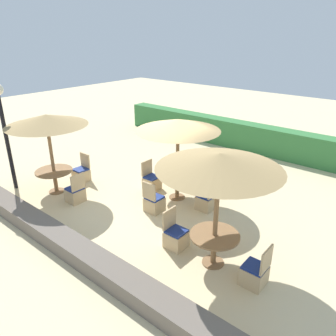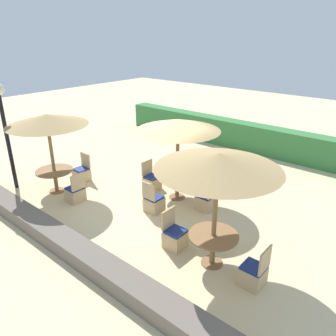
% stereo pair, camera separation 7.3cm
% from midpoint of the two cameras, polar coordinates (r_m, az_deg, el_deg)
% --- Properties ---
extents(ground_plane, '(40.00, 40.00, 0.00)m').
position_cam_midpoint_polar(ground_plane, '(9.78, -2.47, -5.92)').
color(ground_plane, beige).
extents(hedge_row, '(13.00, 0.70, 1.14)m').
position_cam_midpoint_polar(hedge_row, '(14.23, 13.93, 5.24)').
color(hedge_row, '#387A3D').
rests_on(hedge_row, ground_plane).
extents(stone_border, '(10.00, 0.56, 0.39)m').
position_cam_midpoint_polar(stone_border, '(8.04, -17.51, -12.47)').
color(stone_border, '#6B6056').
rests_on(stone_border, ground_plane).
extents(lamp_post, '(0.36, 0.36, 3.32)m').
position_cam_midpoint_polar(lamp_post, '(11.00, -27.10, 8.00)').
color(lamp_post, black).
rests_on(lamp_post, ground_plane).
extents(parasol_front_right, '(2.50, 2.50, 2.56)m').
position_cam_midpoint_polar(parasol_front_right, '(6.31, 8.63, 1.08)').
color(parasol_front_right, olive).
rests_on(parasol_front_right, ground_plane).
extents(round_table_front_right, '(1.07, 1.07, 0.73)m').
position_cam_midpoint_polar(round_table_front_right, '(7.17, 7.78, -12.45)').
color(round_table_front_right, olive).
rests_on(round_table_front_right, ground_plane).
extents(patio_chair_front_right_east, '(0.46, 0.46, 0.93)m').
position_cam_midpoint_polar(patio_chair_front_right_east, '(7.00, 14.58, -17.35)').
color(patio_chair_front_right_east, tan).
rests_on(patio_chair_front_right_east, ground_plane).
extents(patio_chair_front_right_west, '(0.46, 0.46, 0.93)m').
position_cam_midpoint_polar(patio_chair_front_right_west, '(7.79, 1.06, -11.89)').
color(patio_chair_front_right_west, tan).
rests_on(patio_chair_front_right_west, ground_plane).
extents(parasol_center, '(2.41, 2.41, 2.44)m').
position_cam_midpoint_polar(parasol_center, '(9.18, 1.51, 7.46)').
color(parasol_center, olive).
rests_on(parasol_center, ground_plane).
extents(round_table_center, '(1.15, 1.15, 0.72)m').
position_cam_midpoint_polar(round_table_center, '(9.76, 1.41, -2.13)').
color(round_table_center, olive).
rests_on(round_table_center, ground_plane).
extents(patio_chair_center_east, '(0.46, 0.46, 0.93)m').
position_cam_midpoint_polar(patio_chair_center_east, '(9.34, 6.47, -5.70)').
color(patio_chair_center_east, tan).
rests_on(patio_chair_center_east, ground_plane).
extents(patio_chair_center_west, '(0.46, 0.46, 0.93)m').
position_cam_midpoint_polar(patio_chair_center_west, '(10.45, -3.08, -2.36)').
color(patio_chair_center_west, tan).
rests_on(patio_chair_center_west, ground_plane).
extents(patio_chair_center_south, '(0.46, 0.46, 0.93)m').
position_cam_midpoint_polar(patio_chair_center_south, '(9.19, -2.69, -6.06)').
color(patio_chair_center_south, tan).
rests_on(patio_chair_center_south, ground_plane).
extents(patio_chair_center_north, '(0.46, 0.46, 0.93)m').
position_cam_midpoint_polar(patio_chair_center_north, '(10.62, 4.74, -1.98)').
color(patio_chair_center_north, tan).
rests_on(patio_chair_center_north, ground_plane).
extents(parasol_front_left, '(2.36, 2.36, 2.48)m').
position_cam_midpoint_polar(parasol_front_left, '(10.19, -20.61, 7.77)').
color(parasol_front_left, olive).
rests_on(parasol_front_left, ground_plane).
extents(round_table_front_left, '(1.12, 1.12, 0.73)m').
position_cam_midpoint_polar(round_table_front_left, '(10.73, -19.36, -1.11)').
color(round_table_front_left, olive).
rests_on(round_table_front_left, ground_plane).
extents(patio_chair_front_left_east, '(0.46, 0.46, 0.93)m').
position_cam_midpoint_polar(patio_chair_front_left_east, '(10.07, -16.02, -4.30)').
color(patio_chair_front_left_east, tan).
rests_on(patio_chair_front_left_east, ground_plane).
extents(patio_chair_front_left_north, '(0.46, 0.46, 0.93)m').
position_cam_midpoint_polar(patio_chair_front_left_north, '(11.38, -14.99, -0.96)').
color(patio_chair_front_left_north, tan).
rests_on(patio_chair_front_left_north, ground_plane).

